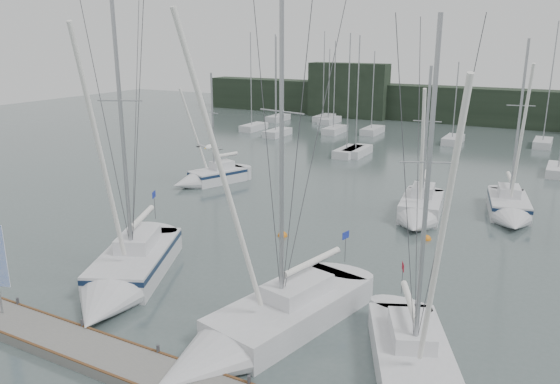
{
  "coord_description": "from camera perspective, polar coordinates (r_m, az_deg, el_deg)",
  "views": [
    {
      "loc": [
        10.61,
        -17.67,
        11.78
      ],
      "look_at": [
        -1.73,
        5.0,
        4.42
      ],
      "focal_mm": 35.0,
      "sensor_mm": 36.0,
      "label": 1
    }
  ],
  "objects": [
    {
      "name": "sailboat_mid_d",
      "position": [
        39.58,
        22.91,
        -1.8
      ],
      "size": [
        3.9,
        7.58,
        12.49
      ],
      "rotation": [
        0.0,
        0.0,
        0.2
      ],
      "color": "silver",
      "rests_on": "ground"
    },
    {
      "name": "ground",
      "position": [
        23.74,
        -2.17,
        -13.84
      ],
      "size": [
        160.0,
        160.0,
        0.0
      ],
      "primitive_type": "plane",
      "color": "#4B5B59",
      "rests_on": "ground"
    },
    {
      "name": "sailboat_mid_c",
      "position": [
        37.08,
        14.33,
        -2.12
      ],
      "size": [
        3.59,
        7.43,
        10.83
      ],
      "rotation": [
        0.0,
        0.0,
        0.15
      ],
      "color": "silver",
      "rests_on": "ground"
    },
    {
      "name": "mast_forest",
      "position": [
        64.35,
        17.9,
        5.05
      ],
      "size": [
        56.16,
        25.59,
        14.08
      ],
      "color": "silver",
      "rests_on": "ground"
    },
    {
      "name": "sailboat_mid_a",
      "position": [
        45.42,
        -7.7,
        1.46
      ],
      "size": [
        4.51,
        6.84,
        9.76
      ],
      "rotation": [
        0.0,
        0.0,
        -0.38
      ],
      "color": "silver",
      "rests_on": "ground"
    },
    {
      "name": "sailboat_near_left",
      "position": [
        27.64,
        -16.05,
        -8.54
      ],
      "size": [
        6.9,
        10.3,
        15.07
      ],
      "rotation": [
        0.0,
        0.0,
        0.43
      ],
      "color": "silver",
      "rests_on": "ground"
    },
    {
      "name": "buoy_b",
      "position": [
        34.17,
        15.06,
        -4.81
      ],
      "size": [
        0.56,
        0.56,
        0.56
      ],
      "primitive_type": "sphere",
      "color": "orange",
      "rests_on": "ground"
    },
    {
      "name": "far_treeline",
      "position": [
        80.9,
        21.06,
        8.3
      ],
      "size": [
        90.0,
        4.0,
        5.0
      ],
      "primitive_type": "cube",
      "color": "black",
      "rests_on": "ground"
    },
    {
      "name": "far_building_left",
      "position": [
        83.84,
        7.14,
        10.49
      ],
      "size": [
        12.0,
        3.0,
        8.0
      ],
      "primitive_type": "cube",
      "color": "black",
      "rests_on": "ground"
    },
    {
      "name": "sailboat_near_center",
      "position": [
        22.15,
        -3.13,
        -14.61
      ],
      "size": [
        5.43,
        11.34,
        15.48
      ],
      "rotation": [
        0.0,
        0.0,
        -0.23
      ],
      "color": "silver",
      "rests_on": "ground"
    },
    {
      "name": "buoy_a",
      "position": [
        33.56,
        0.27,
        -4.62
      ],
      "size": [
        0.6,
        0.6,
        0.6
      ],
      "primitive_type": "sphere",
      "color": "orange",
      "rests_on": "ground"
    },
    {
      "name": "seagull",
      "position": [
        19.59,
        -7.4,
        4.66
      ],
      "size": [
        1.03,
        0.46,
        0.2
      ],
      "rotation": [
        0.0,
        0.0,
        -0.05
      ],
      "color": "white",
      "rests_on": "ground"
    }
  ]
}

